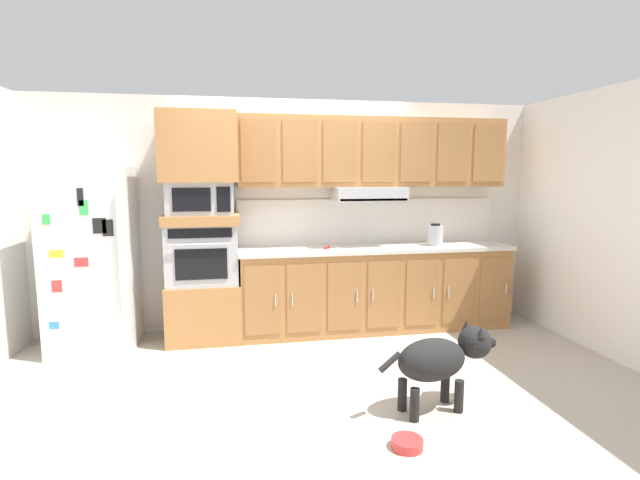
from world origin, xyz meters
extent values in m
plane|color=#B2A899|center=(0.00, 0.00, 0.00)|extent=(9.60, 9.60, 0.00)
cube|color=silver|center=(0.00, 1.11, 1.25)|extent=(6.20, 0.12, 2.50)
cube|color=white|center=(2.80, 0.00, 1.25)|extent=(0.12, 7.10, 2.50)
cube|color=white|center=(-2.02, 0.68, 0.88)|extent=(0.76, 0.70, 1.76)
cylinder|color=silver|center=(-1.69, 0.31, 0.98)|extent=(0.02, 0.02, 1.10)
cube|color=green|center=(-1.96, 0.33, 1.41)|extent=(0.07, 0.01, 0.13)
cube|color=gold|center=(-2.21, 0.33, 1.00)|extent=(0.12, 0.01, 0.07)
cube|color=red|center=(-2.01, 0.33, 0.92)|extent=(0.12, 0.01, 0.08)
cube|color=black|center=(-1.98, 0.33, 1.50)|extent=(0.05, 0.01, 0.16)
cube|color=black|center=(-1.84, 0.33, 1.24)|extent=(0.11, 0.01, 0.14)
cube|color=black|center=(-1.77, 0.33, 1.22)|extent=(0.09, 0.01, 0.15)
cube|color=green|center=(-2.27, 0.33, 1.31)|extent=(0.06, 0.01, 0.09)
cube|color=red|center=(-2.23, 0.33, 0.71)|extent=(0.08, 0.01, 0.11)
cube|color=#337FDB|center=(-2.28, 0.33, 0.35)|extent=(0.08, 0.01, 0.07)
cube|color=#A8703D|center=(-0.98, 0.75, 0.30)|extent=(0.74, 0.62, 0.60)
cube|color=#A8AAAF|center=(-0.98, 0.75, 0.90)|extent=(0.70, 0.58, 0.60)
cube|color=black|center=(-0.98, 0.45, 0.84)|extent=(0.49, 0.01, 0.30)
cube|color=black|center=(-0.98, 0.45, 1.14)|extent=(0.60, 0.01, 0.09)
cylinder|color=#A8AAAF|center=(-0.98, 0.43, 1.03)|extent=(0.56, 0.02, 0.02)
cube|color=#A8703D|center=(-0.98, 0.75, 1.25)|extent=(0.74, 0.62, 0.10)
cube|color=#A8AAAF|center=(-0.98, 0.75, 1.46)|extent=(0.64, 0.53, 0.32)
cube|color=black|center=(-1.05, 0.48, 1.46)|extent=(0.35, 0.01, 0.22)
cube|color=black|center=(-0.75, 0.48, 1.46)|extent=(0.13, 0.01, 0.24)
cube|color=#A8703D|center=(-0.98, 0.75, 1.96)|extent=(0.74, 0.62, 0.68)
cube|color=#A8703D|center=(0.86, 0.75, 0.44)|extent=(2.93, 0.60, 0.88)
cube|color=#9A6738|center=(-0.40, 0.44, 0.46)|extent=(0.35, 0.01, 0.70)
cylinder|color=#BCBCC1|center=(-0.27, 0.43, 0.46)|extent=(0.01, 0.01, 0.12)
cube|color=#9A6738|center=(0.02, 0.44, 0.46)|extent=(0.35, 0.01, 0.70)
cylinder|color=#BCBCC1|center=(-0.10, 0.43, 0.46)|extent=(0.01, 0.01, 0.12)
cube|color=#9A6738|center=(0.44, 0.44, 0.46)|extent=(0.35, 0.01, 0.70)
cylinder|color=#BCBCC1|center=(0.57, 0.43, 0.46)|extent=(0.01, 0.01, 0.12)
cube|color=#9A6738|center=(0.86, 0.44, 0.46)|extent=(0.35, 0.01, 0.70)
cylinder|color=#BCBCC1|center=(0.73, 0.43, 0.46)|extent=(0.01, 0.01, 0.12)
cube|color=#9A6738|center=(1.28, 0.44, 0.46)|extent=(0.35, 0.01, 0.70)
cylinder|color=#BCBCC1|center=(1.40, 0.43, 0.46)|extent=(0.01, 0.01, 0.12)
cube|color=#9A6738|center=(1.70, 0.44, 0.46)|extent=(0.35, 0.01, 0.70)
cylinder|color=#BCBCC1|center=(1.57, 0.43, 0.46)|extent=(0.01, 0.01, 0.12)
cube|color=#9A6738|center=(2.12, 0.44, 0.46)|extent=(0.35, 0.01, 0.70)
cylinder|color=#BCBCC1|center=(2.24, 0.43, 0.46)|extent=(0.01, 0.01, 0.12)
cube|color=beige|center=(0.86, 0.75, 0.90)|extent=(2.97, 0.64, 0.04)
cube|color=silver|center=(0.86, 1.04, 1.17)|extent=(2.97, 0.02, 0.50)
cube|color=#A8703D|center=(0.86, 0.88, 1.93)|extent=(2.93, 0.34, 0.74)
cube|color=#A8AAAF|center=(0.78, 0.81, 1.49)|extent=(0.76, 0.48, 0.14)
cube|color=black|center=(0.78, 0.59, 1.43)|extent=(0.72, 0.04, 0.02)
cube|color=#9A6738|center=(-0.40, 0.70, 1.93)|extent=(0.35, 0.01, 0.63)
cube|color=#9A6738|center=(0.02, 0.70, 1.93)|extent=(0.35, 0.01, 0.63)
cube|color=#9A6738|center=(0.44, 0.70, 1.93)|extent=(0.35, 0.01, 0.63)
cube|color=#9A6738|center=(0.86, 0.70, 1.93)|extent=(0.35, 0.01, 0.63)
cube|color=#9A6738|center=(1.28, 0.70, 1.93)|extent=(0.35, 0.01, 0.63)
cube|color=#9A6738|center=(1.70, 0.70, 1.93)|extent=(0.35, 0.01, 0.63)
cube|color=#9A6738|center=(2.12, 0.70, 1.93)|extent=(0.35, 0.01, 0.63)
cylinder|color=red|center=(0.30, 0.67, 0.93)|extent=(0.08, 0.10, 0.03)
cylinder|color=silver|center=(0.38, 0.60, 0.93)|extent=(0.08, 0.10, 0.01)
cylinder|color=#A8AAAF|center=(1.52, 0.70, 1.03)|extent=(0.17, 0.17, 0.22)
cylinder|color=black|center=(1.52, 0.70, 1.15)|extent=(0.10, 0.10, 0.02)
ellipsoid|color=black|center=(0.70, -1.13, 0.39)|extent=(0.57, 0.39, 0.30)
sphere|color=black|center=(1.06, -1.07, 0.47)|extent=(0.24, 0.24, 0.24)
ellipsoid|color=black|center=(1.18, -1.05, 0.45)|extent=(0.15, 0.11, 0.09)
cone|color=black|center=(1.03, -0.99, 0.58)|extent=(0.07, 0.07, 0.08)
cone|color=black|center=(1.06, -1.15, 0.58)|extent=(0.07, 0.07, 0.08)
cylinder|color=black|center=(0.37, -1.19, 0.42)|extent=(0.18, 0.07, 0.14)
cylinder|color=black|center=(0.87, -1.02, 0.12)|extent=(0.07, 0.07, 0.24)
cylinder|color=black|center=(0.90, -1.18, 0.12)|extent=(0.07, 0.07, 0.24)
cylinder|color=black|center=(0.50, -1.08, 0.12)|extent=(0.07, 0.07, 0.24)
cylinder|color=black|center=(0.53, -1.25, 0.12)|extent=(0.07, 0.07, 0.24)
cylinder|color=red|center=(0.37, -1.55, 0.03)|extent=(0.20, 0.20, 0.06)
cylinder|color=brown|center=(0.37, -1.55, 0.04)|extent=(0.15, 0.15, 0.03)
camera|label=1|loc=(-0.68, -4.19, 1.70)|focal=26.82mm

